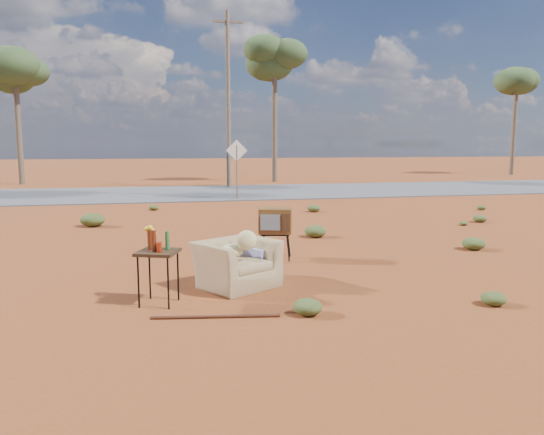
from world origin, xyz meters
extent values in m
plane|color=maroon|center=(0.00, 0.00, 0.00)|extent=(140.00, 140.00, 0.00)
cube|color=#565659|center=(0.00, 15.00, 0.02)|extent=(140.00, 7.00, 0.04)
imported|color=#977B52|center=(-0.39, 0.14, 0.45)|extent=(1.23, 1.10, 0.90)
ellipsoid|color=#D1C180|center=(-0.46, 0.16, 0.52)|extent=(0.32, 0.32, 0.19)
ellipsoid|color=#D1C180|center=(-0.27, 0.02, 0.69)|extent=(0.29, 0.14, 0.29)
cube|color=navy|center=(-0.03, 0.47, 0.26)|extent=(0.71, 0.79, 0.53)
cube|color=black|center=(0.58, 1.85, 0.46)|extent=(0.59, 0.51, 0.03)
cylinder|color=black|center=(0.31, 1.75, 0.23)|extent=(0.03, 0.03, 0.46)
cylinder|color=black|center=(0.75, 1.62, 0.23)|extent=(0.03, 0.03, 0.46)
cylinder|color=black|center=(0.41, 2.09, 0.23)|extent=(0.03, 0.03, 0.46)
cylinder|color=black|center=(0.85, 1.96, 0.23)|extent=(0.03, 0.03, 0.46)
cube|color=brown|center=(0.58, 1.85, 0.69)|extent=(0.67, 0.58, 0.44)
cube|color=slate|center=(0.44, 1.65, 0.69)|extent=(0.33, 0.12, 0.27)
cube|color=#472D19|center=(0.70, 1.58, 0.69)|extent=(0.13, 0.06, 0.31)
cube|color=#3B2715|center=(-1.48, -0.44, 0.67)|extent=(0.62, 0.62, 0.04)
cylinder|color=black|center=(-1.73, -0.55, 0.34)|extent=(0.02, 0.02, 0.67)
cylinder|color=black|center=(-1.37, -0.69, 0.34)|extent=(0.02, 0.02, 0.67)
cylinder|color=black|center=(-1.60, -0.19, 0.34)|extent=(0.02, 0.02, 0.67)
cylinder|color=black|center=(-1.24, -0.33, 0.34)|extent=(0.02, 0.02, 0.67)
cylinder|color=#511D0D|center=(-1.58, -0.35, 0.82)|extent=(0.07, 0.07, 0.25)
cylinder|color=#511D0D|center=(-1.53, -0.50, 0.83)|extent=(0.06, 0.06, 0.27)
cylinder|color=#2C6029|center=(-1.36, -0.38, 0.81)|extent=(0.06, 0.06, 0.23)
cylinder|color=#B52E0E|center=(-1.47, -0.55, 0.75)|extent=(0.06, 0.06, 0.12)
cylinder|color=silver|center=(-1.57, -0.25, 0.76)|extent=(0.08, 0.08, 0.13)
ellipsoid|color=yellow|center=(-1.57, -0.25, 0.92)|extent=(0.15, 0.15, 0.12)
cylinder|color=#512715|center=(-0.85, -1.17, 0.02)|extent=(1.50, 0.29, 0.04)
cylinder|color=brown|center=(1.50, 12.00, 1.00)|extent=(0.06, 0.06, 2.00)
cube|color=silver|center=(1.50, 12.00, 1.80)|extent=(0.78, 0.04, 0.78)
cylinder|color=brown|center=(-8.00, 22.00, 3.00)|extent=(0.28, 0.28, 6.00)
ellipsoid|color=#3E582D|center=(-8.00, 22.00, 5.50)|extent=(3.20, 3.20, 2.20)
cylinder|color=brown|center=(5.00, 21.00, 3.50)|extent=(0.28, 0.28, 7.00)
ellipsoid|color=#3E582D|center=(5.00, 21.00, 6.50)|extent=(3.20, 3.20, 2.20)
cylinder|color=brown|center=(22.00, 24.00, 3.25)|extent=(0.28, 0.28, 6.50)
ellipsoid|color=#3E582D|center=(22.00, 24.00, 6.00)|extent=(3.20, 3.20, 2.20)
cylinder|color=brown|center=(2.00, 17.50, 4.00)|extent=(0.20, 0.20, 8.00)
cube|color=brown|center=(2.00, 17.50, 7.50)|extent=(1.40, 0.10, 0.10)
ellipsoid|color=#475726|center=(4.50, 1.80, 0.12)|extent=(0.44, 0.44, 0.24)
ellipsoid|color=#475726|center=(-3.00, 6.50, 0.17)|extent=(0.60, 0.60, 0.33)
ellipsoid|color=#475726|center=(6.80, 5.00, 0.10)|extent=(0.36, 0.36, 0.20)
ellipsoid|color=#475726|center=(3.20, 8.00, 0.11)|extent=(0.40, 0.40, 0.22)
ellipsoid|color=#475726|center=(-1.50, 9.50, 0.08)|extent=(0.30, 0.30, 0.17)
camera|label=1|loc=(-1.53, -7.16, 2.02)|focal=35.00mm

